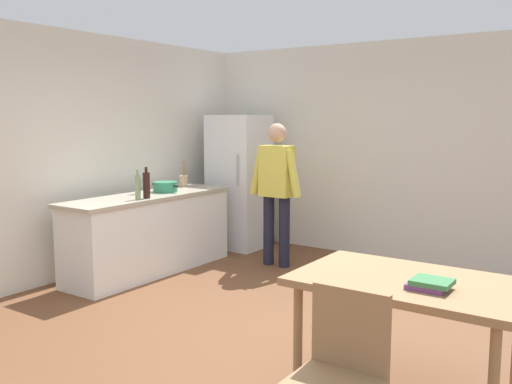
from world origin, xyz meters
The scene contains 14 objects.
ground_plane centered at (0.00, 0.00, 0.00)m, with size 14.00×14.00×0.00m, color brown.
wall_back centered at (0.00, 3.00, 1.35)m, with size 6.40×0.12×2.70m, color silver.
wall_left centered at (-2.60, 0.20, 1.35)m, with size 0.12×5.60×2.70m, color silver.
kitchen_counter centered at (-2.00, 0.80, 0.45)m, with size 0.64×2.20×0.90m.
refrigerator centered at (-1.90, 2.40, 0.90)m, with size 0.70×0.67×1.80m.
person centered at (-0.95, 1.85, 0.98)m, with size 0.70×0.22×1.70m.
dining_table centered at (1.40, -0.30, 0.67)m, with size 1.40×0.90×0.75m.
chair centered at (1.40, -1.27, 0.53)m, with size 0.42×0.42×0.91m.
cooking_pot centered at (-1.99, 1.06, 0.96)m, with size 0.40×0.28×0.12m.
utensil_jar centered at (-2.16, 1.57, 0.98)m, with size 0.11×0.11×0.32m.
bottle_wine_dark centered at (-1.80, 0.57, 1.05)m, with size 0.08×0.08×0.34m.
bottle_vinegar_tall centered at (-1.82, 0.46, 1.04)m, with size 0.06×0.06×0.32m.
bottle_beer_brown centered at (-2.14, 0.77, 1.01)m, with size 0.06×0.06×0.26m.
book_stack centered at (1.58, -0.44, 0.78)m, with size 0.25×0.20×0.06m.
Camera 1 is at (2.54, -3.67, 1.76)m, focal length 39.06 mm.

